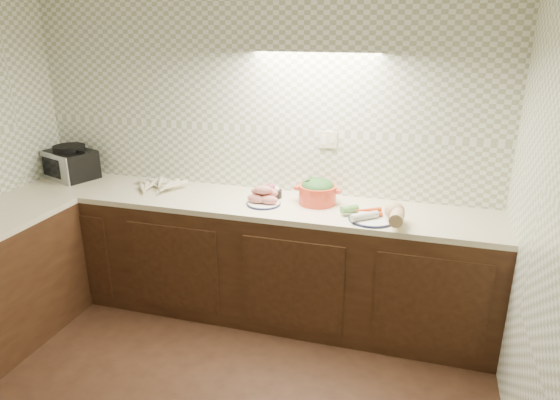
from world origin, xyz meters
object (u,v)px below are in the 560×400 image
(toaster_oven, at_px, (71,163))
(veg_plate, at_px, (382,214))
(parsnip_pile, at_px, (155,185))
(sweet_potato_plate, at_px, (264,198))
(dutch_oven, at_px, (318,191))
(onion_bowl, at_px, (272,192))

(toaster_oven, xyz_separation_m, veg_plate, (2.56, -0.25, -0.08))
(parsnip_pile, distance_m, veg_plate, 1.75)
(veg_plate, bearing_deg, sweet_potato_plate, 174.14)
(sweet_potato_plate, relative_size, dutch_oven, 0.73)
(parsnip_pile, xyz_separation_m, dutch_oven, (1.27, 0.05, 0.06))
(sweet_potato_plate, xyz_separation_m, onion_bowl, (0.01, 0.17, -0.01))
(parsnip_pile, bearing_deg, veg_plate, -5.48)
(dutch_oven, xyz_separation_m, veg_plate, (0.47, -0.21, -0.04))
(parsnip_pile, distance_m, onion_bowl, 0.92)
(toaster_oven, bearing_deg, parsnip_pile, 14.77)
(onion_bowl, bearing_deg, veg_plate, -16.96)
(onion_bowl, xyz_separation_m, dutch_oven, (0.35, -0.04, 0.05))
(onion_bowl, height_order, dutch_oven, dutch_oven)
(onion_bowl, xyz_separation_m, veg_plate, (0.83, -0.25, 0.01))
(parsnip_pile, relative_size, veg_plate, 0.86)
(sweet_potato_plate, bearing_deg, veg_plate, -5.86)
(sweet_potato_plate, bearing_deg, toaster_oven, 174.68)
(sweet_potato_plate, bearing_deg, dutch_oven, 19.51)
(onion_bowl, relative_size, veg_plate, 0.32)
(dutch_oven, bearing_deg, toaster_oven, 179.43)
(toaster_oven, relative_size, parsnip_pile, 1.20)
(onion_bowl, bearing_deg, sweet_potato_plate, -93.95)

